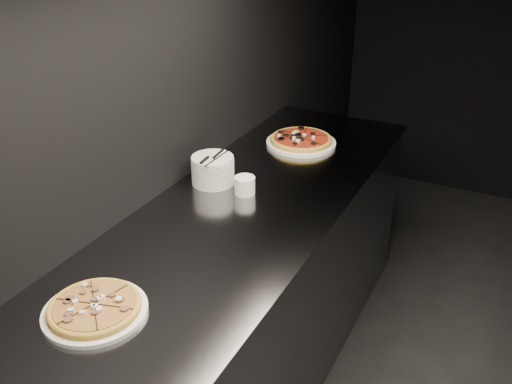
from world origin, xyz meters
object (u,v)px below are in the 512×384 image
at_px(counter, 244,299).
at_px(plate_stack, 213,170).
at_px(cutlery, 212,158).
at_px(ramekin, 245,185).
at_px(pizza_tomato, 301,140).
at_px(pizza_mushroom, 95,308).

xyz_separation_m(counter, plate_stack, (-0.22, 0.14, 0.52)).
relative_size(counter, cutlery, 12.51).
bearing_deg(ramekin, counter, -65.00).
relative_size(counter, pizza_tomato, 6.06).
bearing_deg(pizza_tomato, plate_stack, -106.83).
bearing_deg(cutlery, plate_stack, 112.63).
height_order(counter, pizza_mushroom, pizza_mushroom).
bearing_deg(counter, pizza_tomato, 94.07).
bearing_deg(cutlery, pizza_tomato, 69.22).
height_order(counter, pizza_tomato, pizza_tomato).
relative_size(pizza_tomato, ramekin, 4.63).
height_order(counter, plate_stack, plate_stack).
bearing_deg(counter, pizza_mushroom, -96.33).
bearing_deg(plate_stack, pizza_mushroom, -81.49).
distance_m(counter, pizza_tomato, 0.86).
relative_size(pizza_mushroom, ramekin, 3.95).
bearing_deg(pizza_mushroom, pizza_tomato, 88.64).
relative_size(pizza_mushroom, plate_stack, 1.88).
xyz_separation_m(counter, ramekin, (-0.05, 0.11, 0.50)).
distance_m(counter, plate_stack, 0.58).
relative_size(pizza_tomato, plate_stack, 2.21).
height_order(cutlery, ramekin, cutlery).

